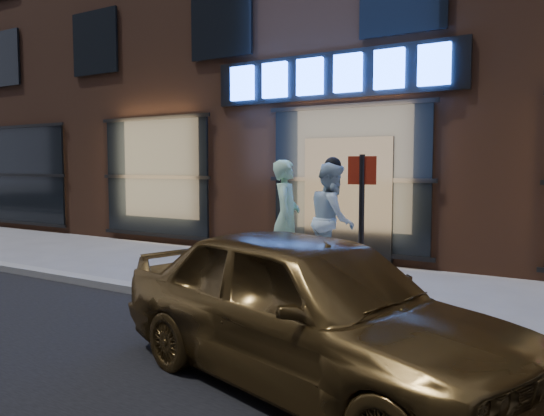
{
  "coord_description": "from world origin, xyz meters",
  "views": [
    {
      "loc": [
        4.03,
        -5.49,
        1.86
      ],
      "look_at": [
        -0.28,
        1.6,
        1.2
      ],
      "focal_mm": 35.0,
      "sensor_mm": 36.0,
      "label": 1
    }
  ],
  "objects": [
    {
      "name": "man_bowtie",
      "position": [
        -0.49,
        2.41,
        0.98
      ],
      "size": [
        0.7,
        0.84,
        1.96
      ],
      "primitive_type": "imported",
      "rotation": [
        0.0,
        0.0,
        1.94
      ],
      "color": "#AFE6BA",
      "rests_on": "ground"
    },
    {
      "name": "gold_sedan",
      "position": [
        2.02,
        -1.59,
        0.67
      ],
      "size": [
        4.22,
        2.61,
        1.34
      ],
      "primitive_type": "imported",
      "rotation": [
        0.0,
        0.0,
        1.29
      ],
      "color": "brown",
      "rests_on": "ground"
    },
    {
      "name": "storefront_building",
      "position": [
        -0.0,
        7.99,
        5.15
      ],
      "size": [
        30.2,
        8.28,
        10.3
      ],
      "color": "#54301E",
      "rests_on": "ground"
    },
    {
      "name": "curb",
      "position": [
        0.0,
        0.0,
        0.06
      ],
      "size": [
        60.0,
        0.25,
        0.12
      ],
      "primitive_type": "cube",
      "color": "gray",
      "rests_on": "ground"
    },
    {
      "name": "sign_post",
      "position": [
        1.81,
        0.1,
        1.2
      ],
      "size": [
        0.32,
        0.09,
        1.99
      ],
      "rotation": [
        0.0,
        0.0,
        0.19
      ],
      "color": "#262628",
      "rests_on": "ground"
    },
    {
      "name": "ground",
      "position": [
        0.0,
        0.0,
        0.0
      ],
      "size": [
        90.0,
        90.0,
        0.0
      ],
      "primitive_type": "plane",
      "color": "slate",
      "rests_on": "ground"
    },
    {
      "name": "man_cap",
      "position": [
        0.3,
        2.6,
        0.96
      ],
      "size": [
        1.05,
        1.15,
        1.92
      ],
      "primitive_type": "imported",
      "rotation": [
        0.0,
        0.0,
        1.99
      ],
      "color": "white",
      "rests_on": "ground"
    }
  ]
}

